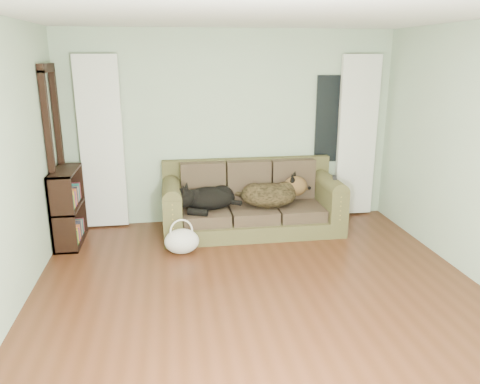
{
  "coord_description": "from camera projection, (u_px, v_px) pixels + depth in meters",
  "views": [
    {
      "loc": [
        -0.83,
        -3.81,
        2.26
      ],
      "look_at": [
        0.0,
        1.6,
        0.65
      ],
      "focal_mm": 35.0,
      "sensor_mm": 36.0,
      "label": 1
    }
  ],
  "objects": [
    {
      "name": "bookshelf",
      "position": [
        68.0,
        204.0,
        5.73
      ],
      "size": [
        0.29,
        0.75,
        0.94
      ],
      "primitive_type": "cube",
      "rotation": [
        0.0,
        0.0,
        -0.01
      ],
      "color": "black",
      "rests_on": "floor"
    },
    {
      "name": "ceiling",
      "position": [
        271.0,
        10.0,
        3.64
      ],
      "size": [
        5.0,
        5.0,
        0.0
      ],
      "primitive_type": "plane",
      "color": "white",
      "rests_on": "ground"
    },
    {
      "name": "dog_shepherd",
      "position": [
        272.0,
        195.0,
        6.14
      ],
      "size": [
        0.81,
        0.61,
        0.34
      ],
      "primitive_type": "ellipsoid",
      "rotation": [
        0.0,
        0.0,
        3.04
      ],
      "color": "black",
      "rests_on": "sofa"
    },
    {
      "name": "tv_remote",
      "position": [
        335.0,
        178.0,
        6.08
      ],
      "size": [
        0.1,
        0.18,
        0.02
      ],
      "primitive_type": "cube",
      "rotation": [
        0.0,
        0.0,
        -0.29
      ],
      "color": "black",
      "rests_on": "sofa"
    },
    {
      "name": "curtain_left",
      "position": [
        102.0,
        144.0,
        6.09
      ],
      "size": [
        0.55,
        0.08,
        2.25
      ],
      "primitive_type": "cube",
      "color": "white",
      "rests_on": "ground"
    },
    {
      "name": "dog_black_lab",
      "position": [
        206.0,
        199.0,
        6.01
      ],
      "size": [
        0.71,
        0.51,
        0.29
      ],
      "primitive_type": "ellipsoid",
      "rotation": [
        0.0,
        0.0,
        0.06
      ],
      "color": "black",
      "rests_on": "sofa"
    },
    {
      "name": "wall_back",
      "position": [
        230.0,
        128.0,
        6.37
      ],
      "size": [
        4.5,
        0.04,
        2.6
      ],
      "primitive_type": "cube",
      "color": "#A1BB9B",
      "rests_on": "ground"
    },
    {
      "name": "tote_bag",
      "position": [
        182.0,
        240.0,
        5.51
      ],
      "size": [
        0.44,
        0.36,
        0.3
      ],
      "primitive_type": "ellipsoid",
      "rotation": [
        0.0,
        0.0,
        -0.1
      ],
      "color": "beige",
      "rests_on": "floor"
    },
    {
      "name": "sofa",
      "position": [
        252.0,
        198.0,
        6.15
      ],
      "size": [
        2.32,
        1.0,
        0.95
      ],
      "primitive_type": "cube",
      "color": "#454025",
      "rests_on": "floor"
    },
    {
      "name": "window_pane",
      "position": [
        333.0,
        119.0,
        6.53
      ],
      "size": [
        0.5,
        0.03,
        1.2
      ],
      "primitive_type": "cube",
      "color": "black",
      "rests_on": "wall_back"
    },
    {
      "name": "floor",
      "position": [
        266.0,
        307.0,
        4.37
      ],
      "size": [
        5.0,
        5.0,
        0.0
      ],
      "primitive_type": "plane",
      "color": "#432111",
      "rests_on": "ground"
    },
    {
      "name": "door_casing",
      "position": [
        56.0,
        158.0,
        5.7
      ],
      "size": [
        0.07,
        0.6,
        2.1
      ],
      "primitive_type": "cube",
      "color": "black",
      "rests_on": "ground"
    },
    {
      "name": "curtain_right",
      "position": [
        357.0,
        137.0,
        6.6
      ],
      "size": [
        0.55,
        0.08,
        2.25
      ],
      "primitive_type": "cube",
      "color": "white",
      "rests_on": "ground"
    }
  ]
}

